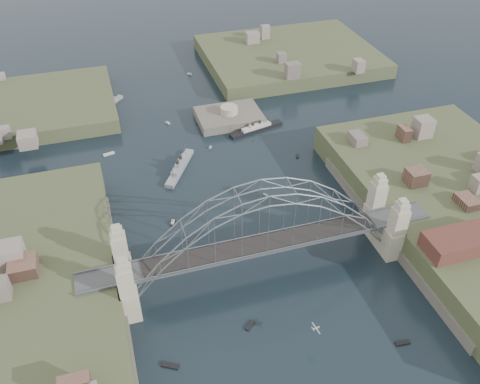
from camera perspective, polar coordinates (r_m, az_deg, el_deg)
name	(u,v)px	position (r m, az deg, el deg)	size (l,w,h in m)	color
ground	(262,269)	(122.88, 2.49, -8.65)	(500.00, 500.00, 0.00)	black
bridge	(263,231)	(114.23, 2.65, -4.41)	(84.00, 13.80, 24.60)	#474749
shore_west	(5,321)	(120.97, -24.85, -13.04)	(50.50, 90.00, 12.00)	#41492A
shore_east	(468,217)	(146.43, 24.25, -2.57)	(50.50, 90.00, 12.00)	#41492A
headland_nw	(28,113)	(196.94, -22.68, 8.17)	(60.00, 45.00, 9.00)	#41492A
headland_ne	(289,60)	(223.37, 5.53, 14.52)	(70.00, 55.00, 9.50)	#41492A
fort_island	(229,121)	(178.78, -1.22, 7.94)	(22.00, 16.00, 9.40)	#5A5347
wharf_shed	(467,240)	(126.29, 24.14, -4.96)	(20.00, 8.00, 4.00)	#592D26
finger_pier	(476,319)	(123.20, 25.00, -12.85)	(4.00, 22.00, 1.40)	#474749
naval_cruiser_near	(180,167)	(154.29, -6.78, 2.77)	(12.03, 17.96, 5.80)	gray
naval_cruiser_far	(109,104)	(193.63, -14.46, 9.58)	(10.79, 11.46, 4.67)	gray
ocean_liner	(256,129)	(172.39, 1.83, 7.11)	(19.67, 7.15, 4.81)	black
aeroplane	(315,328)	(106.25, 8.45, -14.92)	(1.68, 3.08, 0.45)	#ACAFB3
small_boat_a	(173,223)	(135.57, -7.55, -3.43)	(1.80, 2.81, 1.43)	beige
small_boat_b	(266,195)	(143.84, 2.89, -0.33)	(1.39, 1.68, 0.45)	beige
small_boat_c	(250,325)	(112.04, 1.15, -14.75)	(2.88, 2.67, 0.45)	beige
small_boat_d	(297,156)	(160.47, 6.46, 4.02)	(1.46, 2.28, 0.45)	beige
small_boat_e	(109,154)	(165.74, -14.52, 4.15)	(3.77, 1.97, 0.45)	beige
small_boat_f	(210,147)	(163.66, -3.37, 5.02)	(1.30, 1.29, 1.43)	beige
small_boat_g	(402,343)	(114.48, 17.78, -15.82)	(3.19, 1.35, 0.45)	beige
small_boat_h	(167,123)	(178.38, -8.15, 7.70)	(1.72, 1.87, 1.43)	beige
small_boat_i	(355,218)	(138.20, 12.75, -2.90)	(2.40, 1.78, 2.38)	beige
small_boat_j	(170,365)	(107.35, -7.85, -18.74)	(3.68, 2.78, 0.45)	beige
small_boat_k	(190,74)	(212.06, -5.68, 13.04)	(1.92, 1.83, 1.43)	beige
small_boat_l	(101,206)	(144.82, -15.35, -1.52)	(2.59, 1.64, 1.43)	beige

